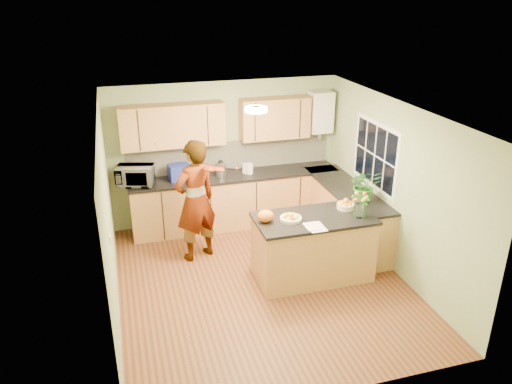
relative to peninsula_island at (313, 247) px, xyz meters
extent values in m
plane|color=#592C19|center=(-0.75, 0.05, -0.48)|extent=(4.50, 4.50, 0.00)
cube|color=silver|center=(-0.75, 0.05, 2.02)|extent=(4.00, 4.50, 0.02)
cube|color=#95A878|center=(-0.75, 2.30, 0.77)|extent=(4.00, 0.02, 2.50)
cube|color=#95A878|center=(-0.75, -2.20, 0.77)|extent=(4.00, 0.02, 2.50)
cube|color=#95A878|center=(-2.75, 0.05, 0.77)|extent=(0.02, 4.50, 2.50)
cube|color=#95A878|center=(1.25, 0.05, 0.77)|extent=(0.02, 4.50, 2.50)
cube|color=#BC794B|center=(-0.65, 2.00, -0.03)|extent=(3.60, 0.60, 0.90)
cube|color=black|center=(-0.65, 1.99, 0.44)|extent=(3.64, 0.62, 0.04)
cube|color=#BC794B|center=(0.95, 0.90, -0.03)|extent=(0.60, 2.20, 0.90)
cube|color=black|center=(0.94, 0.90, 0.44)|extent=(0.62, 2.24, 0.04)
cube|color=beige|center=(-0.65, 2.29, 0.72)|extent=(3.60, 0.02, 0.52)
cube|color=#BC794B|center=(-1.65, 2.13, 1.37)|extent=(1.70, 0.34, 0.70)
cube|color=#BC794B|center=(0.10, 2.13, 1.37)|extent=(1.20, 0.34, 0.70)
cube|color=white|center=(0.95, 2.14, 1.42)|extent=(0.40, 0.30, 0.72)
cylinder|color=#BDBDC2|center=(0.95, 2.14, 1.02)|extent=(0.06, 0.06, 0.20)
cube|color=white|center=(1.24, 0.65, 1.07)|extent=(0.01, 1.30, 1.05)
cube|color=black|center=(1.24, 0.65, 1.07)|extent=(0.01, 1.18, 0.92)
cube|color=white|center=(-2.74, -0.55, 0.82)|extent=(0.02, 0.09, 0.09)
cylinder|color=#FFEABF|center=(-0.75, 0.35, 1.98)|extent=(0.30, 0.30, 0.06)
cylinder|color=white|center=(-0.75, 0.35, 2.01)|extent=(0.10, 0.10, 0.02)
cube|color=#BC794B|center=(0.00, 0.00, -0.02)|extent=(1.63, 0.82, 0.92)
cube|color=black|center=(0.00, 0.00, 0.46)|extent=(1.67, 0.86, 0.04)
cylinder|color=beige|center=(-0.35, 0.00, 0.50)|extent=(0.30, 0.30, 0.05)
cylinder|color=beige|center=(0.55, 0.15, 0.52)|extent=(0.26, 0.26, 0.07)
cylinder|color=silver|center=(0.60, -0.18, 0.58)|extent=(0.10, 0.10, 0.19)
ellipsoid|color=orange|center=(-0.70, 0.05, 0.56)|extent=(0.28, 0.26, 0.17)
cube|color=silver|center=(-0.10, -0.30, 0.48)|extent=(0.23, 0.31, 0.01)
imported|color=tan|center=(-1.50, 1.03, 0.48)|extent=(0.82, 0.70, 1.91)
imported|color=white|center=(-2.32, 1.99, 0.62)|extent=(0.66, 0.53, 0.32)
cube|color=navy|center=(-1.60, 2.03, 0.59)|extent=(0.37, 0.29, 0.27)
cylinder|color=#BDBDC2|center=(-0.89, 2.02, 0.58)|extent=(0.18, 0.18, 0.24)
sphere|color=black|center=(-0.89, 2.02, 0.74)|extent=(0.09, 0.09, 0.09)
cylinder|color=beige|center=(-0.46, 2.04, 0.54)|extent=(0.12, 0.12, 0.17)
cylinder|color=white|center=(-0.39, 1.98, 0.55)|extent=(0.14, 0.14, 0.18)
imported|color=#2B7025|center=(0.95, 0.36, 0.71)|extent=(0.54, 0.49, 0.51)
camera|label=1|loc=(-2.54, -5.83, 3.50)|focal=35.00mm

